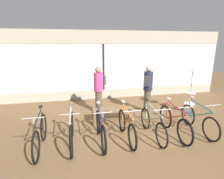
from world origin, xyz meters
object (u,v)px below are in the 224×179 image
Objects in this scene: customer_near_rack at (148,88)px; display_bench at (113,111)px; bicycle_right at (174,123)px; bicycle_center_left at (101,129)px; bicycle_center_right at (152,124)px; bicycle_left at (72,130)px; accessory_rack at (190,95)px; bicycle_far_left at (40,134)px; bicycle_far_right at (198,120)px; customer_by_window at (99,88)px; bicycle_center at (127,127)px.

display_bench is at bearing -159.33° from customer_near_rack.
bicycle_center_left is at bearing 178.12° from bicycle_right.
bicycle_center_left is 2.81m from customer_near_rack.
bicycle_center_right is 0.96× the size of customer_near_rack.
customer_near_rack is at bearing 32.25° from bicycle_left.
accessory_rack is (2.19, 1.45, 0.33)m from bicycle_center_right.
bicycle_far_left is 1.00× the size of bicycle_far_right.
bicycle_left reaches higher than bicycle_center_right.
bicycle_far_left is 2.49m from display_bench.
bicycle_center_left reaches higher than display_bench.
bicycle_far_right is at bearing -28.53° from display_bench.
bicycle_center_left is 1.49m from bicycle_center_right.
bicycle_right is at bearing -48.94° from customer_by_window.
bicycle_center_left is 0.73m from bicycle_center.
bicycle_right is at bearing -1.88° from bicycle_center_left.
bicycle_center_right is 2.00m from customer_near_rack.
bicycle_left reaches higher than bicycle_right.
bicycle_center_left is 1.02× the size of bicycle_far_right.
bicycle_far_left is at bearing -153.05° from customer_near_rack.
bicycle_far_right is (3.72, -0.04, -0.02)m from bicycle_left.
bicycle_center is 2.34m from customer_near_rack.
display_bench is at bearing 139.03° from bicycle_right.
bicycle_center_left is at bearing -139.08° from customer_near_rack.
bicycle_right is at bearing -0.61° from bicycle_far_left.
bicycle_center is at bearing -153.89° from accessory_rack.
bicycle_left is at bearing -147.75° from customer_near_rack.
bicycle_right is at bearing -88.42° from customer_near_rack.
customer_by_window is (-3.44, 0.66, 0.26)m from accessory_rack.
bicycle_right is 2.94m from customer_by_window.
bicycle_left is 3.72m from bicycle_far_right.
bicycle_center_right is 2.65m from accessory_rack.
customer_by_window reaches higher than bicycle_left.
bicycle_far_right is 0.96× the size of customer_by_window.
customer_near_rack is at bearing 115.64° from bicycle_far_right.
bicycle_left is 1.04× the size of bicycle_far_right.
bicycle_center and bicycle_far_right have the same top height.
bicycle_center is at bearing 179.37° from bicycle_far_right.
bicycle_right is 2.19m from accessory_rack.
customer_near_rack is at bearing 26.95° from bicycle_far_left.
bicycle_center_right is 0.64m from bicycle_right.
display_bench is 1.12m from customer_by_window.
bicycle_left is 3.41m from customer_near_rack.
accessory_rack reaches higher than bicycle_center_left.
customer_by_window reaches higher than bicycle_center.
bicycle_far_left is at bearing 179.39° from bicycle_right.
bicycle_center is 0.76m from bicycle_center_right.
bicycle_center_left reaches higher than bicycle_far_right.
bicycle_center_left reaches higher than bicycle_center_right.
display_bench is (-2.34, 1.27, -0.03)m from bicycle_far_right.
customer_by_window is at bearing 141.93° from bicycle_far_right.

